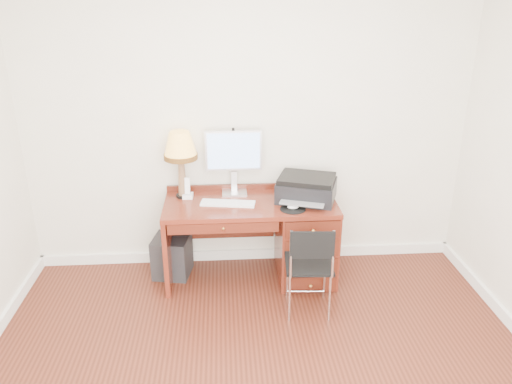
{
  "coord_description": "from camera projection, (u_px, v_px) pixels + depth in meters",
  "views": [
    {
      "loc": [
        -0.23,
        -2.59,
        2.46
      ],
      "look_at": [
        0.04,
        1.2,
        0.93
      ],
      "focal_mm": 35.0,
      "sensor_mm": 36.0,
      "label": 1
    }
  ],
  "objects": [
    {
      "name": "room_shell",
      "position": [
        256.0,
        323.0,
        3.9
      ],
      "size": [
        4.0,
        4.0,
        4.0
      ],
      "color": "white",
      "rests_on": "ground"
    },
    {
      "name": "desk",
      "position": [
        286.0,
        235.0,
        4.5
      ],
      "size": [
        1.5,
        0.67,
        0.75
      ],
      "color": "maroon",
      "rests_on": "ground"
    },
    {
      "name": "monitor",
      "position": [
        234.0,
        154.0,
        4.42
      ],
      "size": [
        0.51,
        0.16,
        0.58
      ],
      "rotation": [
        0.0,
        0.0,
        0.01
      ],
      "color": "silver",
      "rests_on": "desk"
    },
    {
      "name": "keyboard",
      "position": [
        228.0,
        203.0,
        4.3
      ],
      "size": [
        0.48,
        0.21,
        0.02
      ],
      "primitive_type": "cube",
      "rotation": [
        0.0,
        0.0,
        -0.16
      ],
      "color": "white",
      "rests_on": "desk"
    },
    {
      "name": "mouse_pad",
      "position": [
        293.0,
        208.0,
        4.2
      ],
      "size": [
        0.22,
        0.22,
        0.04
      ],
      "color": "black",
      "rests_on": "desk"
    },
    {
      "name": "printer",
      "position": [
        306.0,
        188.0,
        4.36
      ],
      "size": [
        0.59,
        0.52,
        0.22
      ],
      "rotation": [
        0.0,
        0.0,
        -0.33
      ],
      "color": "black",
      "rests_on": "desk"
    },
    {
      "name": "leg_lamp",
      "position": [
        180.0,
        150.0,
        4.3
      ],
      "size": [
        0.29,
        0.29,
        0.6
      ],
      "color": "black",
      "rests_on": "desk"
    },
    {
      "name": "phone",
      "position": [
        188.0,
        192.0,
        4.42
      ],
      "size": [
        0.09,
        0.09,
        0.19
      ],
      "rotation": [
        0.0,
        0.0,
        -0.06
      ],
      "color": "white",
      "rests_on": "desk"
    },
    {
      "name": "pen_cup",
      "position": [
        295.0,
        187.0,
        4.55
      ],
      "size": [
        0.07,
        0.07,
        0.09
      ],
      "primitive_type": "cylinder",
      "color": "black",
      "rests_on": "desk"
    },
    {
      "name": "chair",
      "position": [
        310.0,
        261.0,
        3.93
      ],
      "size": [
        0.4,
        0.4,
        0.8
      ],
      "rotation": [
        0.0,
        0.0,
        -0.07
      ],
      "color": "black",
      "rests_on": "ground"
    },
    {
      "name": "equipment_box",
      "position": [
        172.0,
        256.0,
        4.61
      ],
      "size": [
        0.37,
        0.37,
        0.37
      ],
      "primitive_type": "cube",
      "rotation": [
        0.0,
        0.0,
        -0.18
      ],
      "color": "black",
      "rests_on": "ground"
    }
  ]
}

